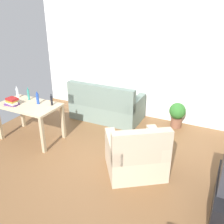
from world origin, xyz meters
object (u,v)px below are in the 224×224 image
(potted_plant, at_px, (177,113))
(bottle_blue, at_px, (38,99))
(armchair, at_px, (136,156))
(couch, at_px, (106,107))
(desk, at_px, (29,109))
(bottle_dark, at_px, (52,100))
(bottle_clear, at_px, (17,93))
(bottle_tall, at_px, (28,94))
(book_stack, at_px, (12,102))

(potted_plant, relative_size, bottle_blue, 2.27)
(armchair, bearing_deg, couch, -84.10)
(armchair, bearing_deg, desk, -37.65)
(couch, distance_m, bottle_dark, 1.52)
(armchair, distance_m, bottle_dark, 1.98)
(bottle_clear, bearing_deg, desk, -22.47)
(bottle_clear, bearing_deg, armchair, -6.53)
(potted_plant, bearing_deg, bottle_blue, -144.65)
(desk, height_order, bottle_tall, bottle_tall)
(bottle_blue, bearing_deg, desk, -147.69)
(couch, bearing_deg, book_stack, 54.38)
(armchair, relative_size, bottle_dark, 5.42)
(desk, xyz_separation_m, bottle_tall, (-0.16, 0.19, 0.23))
(armchair, bearing_deg, bottle_dark, -43.46)
(bottle_clear, bearing_deg, potted_plant, 28.09)
(bottle_clear, distance_m, bottle_dark, 0.90)
(armchair, relative_size, bottle_clear, 5.06)
(bottle_tall, xyz_separation_m, bottle_blue, (0.32, -0.09, -0.01))
(desk, xyz_separation_m, bottle_clear, (-0.46, 0.19, 0.21))
(bottle_blue, bearing_deg, armchair, -5.99)
(bottle_blue, height_order, book_stack, bottle_blue)
(bottle_tall, relative_size, bottle_blue, 1.05)
(potted_plant, bearing_deg, armchair, -97.06)
(desk, bearing_deg, book_stack, -144.28)
(bottle_tall, relative_size, bottle_dark, 1.17)
(armchair, distance_m, bottle_clear, 2.85)
(bottle_tall, distance_m, bottle_dark, 0.60)
(bottle_blue, bearing_deg, bottle_tall, 163.67)
(armchair, relative_size, bottle_tall, 4.62)
(couch, height_order, book_stack, couch)
(potted_plant, distance_m, armchair, 1.94)
(bottle_tall, xyz_separation_m, book_stack, (-0.09, -0.37, -0.04))
(desk, height_order, book_stack, book_stack)
(desk, bearing_deg, bottle_blue, 33.25)
(potted_plant, height_order, book_stack, book_stack)
(potted_plant, height_order, bottle_tall, bottle_tall)
(armchair, distance_m, bottle_tall, 2.56)
(couch, relative_size, bottle_dark, 7.29)
(bottle_dark, bearing_deg, armchair, -8.96)
(desk, bearing_deg, bottle_clear, 158.46)
(bottle_dark, bearing_deg, bottle_clear, 178.60)
(potted_plant, bearing_deg, bottle_clear, -151.91)
(potted_plant, bearing_deg, bottle_dark, -142.37)
(potted_plant, distance_m, bottle_dark, 2.73)
(book_stack, bearing_deg, bottle_dark, 26.43)
(couch, distance_m, potted_plant, 1.65)
(bottle_tall, relative_size, book_stack, 0.96)
(armchair, bearing_deg, book_stack, -33.46)
(potted_plant, distance_m, bottle_blue, 2.99)
(bottle_clear, xyz_separation_m, book_stack, (0.21, -0.36, -0.03))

